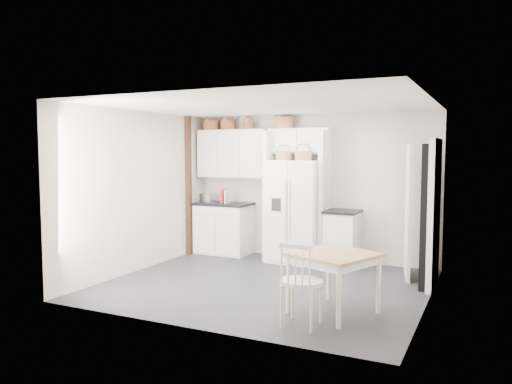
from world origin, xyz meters
The scene contains 28 objects.
floor centered at (0.00, 0.00, 0.00)m, with size 4.50×4.50×0.00m, color black.
ceiling centered at (0.00, 0.00, 2.60)m, with size 4.50×4.50×0.00m, color white.
wall_back centered at (0.00, 2.00, 1.30)m, with size 4.50×4.50×0.00m, color #BAB5AF.
wall_left centered at (-2.25, 0.00, 1.30)m, with size 4.00×4.00×0.00m, color #BAB5AF.
wall_right centered at (2.25, 0.00, 1.30)m, with size 4.00×4.00×0.00m, color #BAB5AF.
refrigerator centered at (-0.15, 1.63, 0.90)m, with size 0.93×0.74×1.79m, color white.
base_cab_left centered at (-1.64, 1.70, 0.47)m, with size 1.00×0.63×0.93m, color white.
base_cab_right centered at (0.67, 1.70, 0.45)m, with size 0.51×0.62×0.90m, color white.
dining_table centered at (1.27, -0.82, 0.37)m, with size 0.88×0.88×0.74m, color olive.
windsor_chair centered at (1.07, -1.40, 0.50)m, with size 0.49×0.45×1.01m, color white.
counter_left centered at (-1.64, 1.70, 0.95)m, with size 1.05×0.68×0.04m, color black.
counter_right centered at (0.67, 1.70, 0.92)m, with size 0.55×0.66×0.04m, color black.
toaster centered at (-1.97, 1.62, 1.06)m, with size 0.24×0.14×0.17m, color silver.
cookbook_red centered at (-1.60, 1.62, 1.10)m, with size 0.04×0.18×0.26m, color #B62E28.
cookbook_cream centered at (-1.52, 1.62, 1.10)m, with size 0.04×0.17×0.25m, color beige.
basket_upper_a centered at (-1.98, 1.83, 2.44)m, with size 0.32×0.32×0.18m, color brown.
basket_upper_b centered at (-1.61, 1.83, 2.44)m, with size 0.29×0.29×0.17m, color brown.
basket_upper_c centered at (-1.19, 1.83, 2.42)m, with size 0.23×0.23×0.14m, color brown.
basket_bridge_a centered at (-0.47, 1.83, 2.45)m, with size 0.36×0.36×0.20m, color #8B5D3F.
basket_fridge_a centered at (-0.35, 1.53, 1.87)m, with size 0.28×0.28×0.15m, color #8B5D3F.
basket_fridge_b centered at (0.01, 1.53, 1.87)m, with size 0.29×0.29×0.16m, color #8B5D3F.
upper_cabinet centered at (-1.50, 1.83, 1.90)m, with size 1.40×0.34×0.90m, color white.
bridge_cabinet centered at (-0.15, 1.83, 2.12)m, with size 1.12×0.34×0.45m, color white.
fridge_panel_left centered at (-0.66, 1.70, 1.15)m, with size 0.08×0.60×2.30m, color white.
fridge_panel_right centered at (0.36, 1.70, 1.15)m, with size 0.08×0.60×2.30m, color white.
trim_post centered at (-2.20, 1.35, 1.30)m, with size 0.09×0.09×2.60m, color black.
doorway_void centered at (2.16, 1.00, 1.02)m, with size 0.18×0.85×2.05m, color black.
door_slab centered at (1.80, 1.33, 1.02)m, with size 0.80×0.04×2.05m, color white.
Camera 1 is at (2.96, -6.53, 1.95)m, focal length 35.00 mm.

